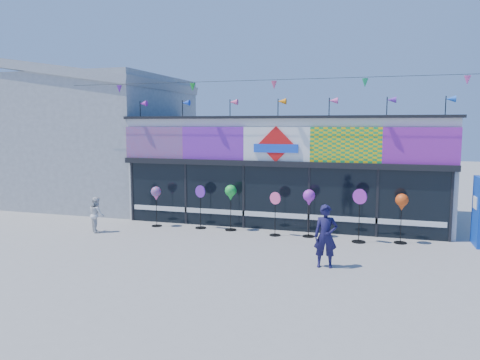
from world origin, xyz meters
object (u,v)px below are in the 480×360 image
at_px(blue_sign, 478,211).
at_px(adult_man, 326,236).
at_px(spinner_0, 156,195).
at_px(spinner_6, 402,204).
at_px(spinner_1, 200,206).
at_px(spinner_3, 275,213).
at_px(child, 97,214).
at_px(spinner_4, 309,199).
at_px(spinner_2, 231,194).
at_px(spinner_5, 359,214).

bearing_deg(blue_sign, adult_man, -140.17).
relative_size(spinner_0, spinner_6, 0.93).
height_order(spinner_1, spinner_3, spinner_1).
bearing_deg(child, spinner_4, -125.52).
bearing_deg(spinner_6, adult_man, -121.45).
height_order(spinner_6, adult_man, adult_man).
bearing_deg(blue_sign, spinner_3, -175.64).
bearing_deg(spinner_0, adult_man, -25.84).
bearing_deg(adult_man, spinner_3, 115.98).
height_order(spinner_4, spinner_6, spinner_4).
relative_size(spinner_2, child, 1.32).
distance_m(spinner_5, adult_man, 3.08).
distance_m(spinner_4, spinner_6, 2.95).
distance_m(blue_sign, spinner_6, 2.32).
relative_size(spinner_4, adult_man, 0.96).
distance_m(spinner_1, spinner_3, 2.88).
height_order(spinner_2, spinner_4, spinner_2).
bearing_deg(child, spinner_3, -125.03).
xyz_separation_m(spinner_2, spinner_6, (5.78, -0.15, -0.03)).
bearing_deg(blue_sign, child, -172.36).
height_order(spinner_5, adult_man, spinner_5).
height_order(spinner_1, spinner_2, spinner_2).
bearing_deg(spinner_5, adult_man, -103.31).
bearing_deg(blue_sign, spinner_2, -179.01).
bearing_deg(spinner_1, spinner_2, 0.82).
xyz_separation_m(spinner_2, child, (-4.47, -1.62, -0.70)).
relative_size(spinner_4, spinner_6, 1.01).
height_order(spinner_3, spinner_5, spinner_5).
relative_size(blue_sign, spinner_2, 1.32).
distance_m(spinner_0, spinner_2, 2.87).
relative_size(spinner_1, child, 1.27).
bearing_deg(spinner_1, spinner_3, -5.97).
distance_m(blue_sign, spinner_4, 5.25).
xyz_separation_m(spinner_1, spinner_5, (5.66, -0.40, 0.08)).
bearing_deg(spinner_6, spinner_3, -177.63).
height_order(spinner_1, spinner_5, spinner_5).
bearing_deg(spinner_4, child, -168.53).
bearing_deg(spinner_3, spinner_1, 174.03).
height_order(spinner_1, adult_man, adult_man).
relative_size(spinner_0, child, 1.20).
relative_size(spinner_1, adult_man, 0.94).
distance_m(spinner_2, spinner_6, 5.79).
bearing_deg(blue_sign, spinner_1, -179.16).
height_order(spinner_1, spinner_6, spinner_6).
relative_size(spinner_3, spinner_5, 0.87).
relative_size(spinner_2, spinner_5, 0.95).
relative_size(spinner_1, spinner_4, 0.98).
bearing_deg(child, blue_sign, -128.35).
bearing_deg(spinner_5, spinner_4, 170.80).
bearing_deg(blue_sign, spinner_0, -178.55).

